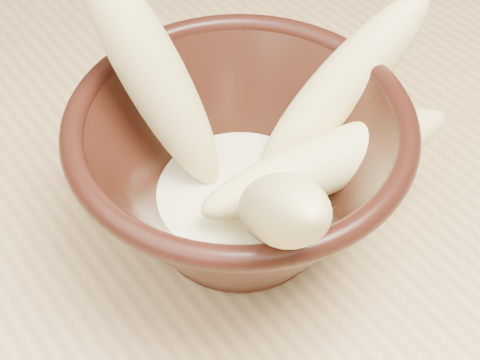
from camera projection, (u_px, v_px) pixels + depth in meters
The scene contains 7 objects.
table at pixel (185, 265), 0.55m from camera, with size 1.20×0.80×0.75m.
bowl at pixel (240, 170), 0.42m from camera, with size 0.21×0.21×0.11m.
milk_puddle at pixel (240, 198), 0.44m from camera, with size 0.12×0.12×0.02m, color #EFEAC0.
banana_upright at pixel (153, 73), 0.40m from camera, with size 0.04×0.04×0.17m, color #FBE594.
banana_right at pixel (343, 85), 0.44m from camera, with size 0.04×0.04×0.15m, color #FBE594.
banana_across at pixel (328, 163), 0.42m from camera, with size 0.04×0.04×0.18m, color #FBE594.
banana_front at pixel (279, 210), 0.35m from camera, with size 0.04×0.04×0.18m, color #FBE594.
Camera 1 is at (-0.15, -0.28, 1.13)m, focal length 50.00 mm.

